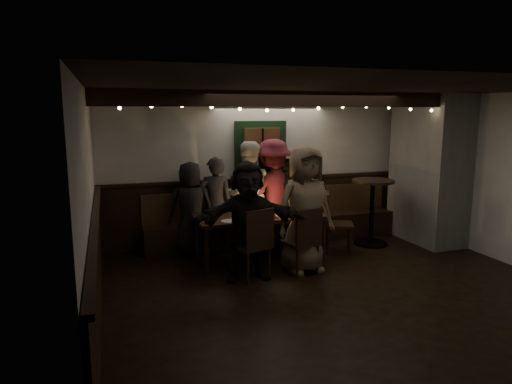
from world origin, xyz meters
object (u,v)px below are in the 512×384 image
object	(u,v)px
dining_table	(260,219)
person_b	(215,204)
chair_near_right	(304,237)
person_c	(248,195)
person_e	(288,202)
chair_end	(333,218)
person_f	(248,221)
person_g	(304,210)
person_d	(273,193)
person_a	(191,208)
chair_near_left	(255,240)
high_top	(372,204)

from	to	relation	value
dining_table	person_b	bearing A→B (deg)	129.54
chair_near_right	person_c	xyz separation A→B (m)	(-0.36, 1.56, 0.36)
person_e	chair_end	bearing A→B (deg)	128.13
person_f	person_g	xyz separation A→B (m)	(0.87, 0.03, 0.09)
chair_end	person_b	size ratio (longest dim) A/B	0.63
person_d	person_f	xyz separation A→B (m)	(-0.91, -1.46, -0.09)
person_c	person_g	distance (m)	1.49
person_g	person_e	bearing A→B (deg)	70.93
chair_near_right	person_b	world-z (taller)	person_b
chair_end	person_g	xyz separation A→B (m)	(-0.85, -0.72, 0.36)
dining_table	person_a	size ratio (longest dim) A/B	1.32
person_a	person_f	size ratio (longest dim) A/B	0.92
person_g	chair_near_left	bearing A→B (deg)	-177.60
chair_near_right	person_e	world-z (taller)	person_e
chair_end	person_g	bearing A→B (deg)	-139.85
chair_near_right	person_f	world-z (taller)	person_f
person_c	person_f	world-z (taller)	person_c
person_d	person_c	bearing A→B (deg)	-15.61
person_a	person_g	size ratio (longest dim) A/B	0.83
high_top	person_c	world-z (taller)	person_c
chair_near_right	person_g	xyz separation A→B (m)	(0.06, 0.13, 0.37)
person_b	person_f	distance (m)	1.42
dining_table	high_top	size ratio (longest dim) A/B	1.75
dining_table	person_c	size ratio (longest dim) A/B	1.11
person_a	person_e	xyz separation A→B (m)	(1.71, 0.02, -0.00)
person_d	dining_table	bearing A→B (deg)	40.31
person_a	person_d	distance (m)	1.46
person_f	chair_end	bearing A→B (deg)	31.11
dining_table	high_top	xyz separation A→B (m)	(2.13, 0.18, 0.07)
dining_table	person_f	size ratio (longest dim) A/B	1.22
chair_near_right	person_g	distance (m)	0.40
chair_near_left	chair_near_right	size ratio (longest dim) A/B	1.04
high_top	person_d	bearing A→B (deg)	161.73
person_g	person_a	bearing A→B (deg)	129.74
person_g	dining_table	bearing A→B (deg)	115.14
person_d	person_e	bearing A→B (deg)	149.27
dining_table	person_b	size ratio (longest dim) A/B	1.27
chair_near_right	person_c	world-z (taller)	person_c
person_a	person_e	distance (m)	1.71
dining_table	person_b	world-z (taller)	person_b
chair_near_left	high_top	xyz separation A→B (m)	(2.48, 1.01, 0.15)
person_c	person_f	bearing A→B (deg)	86.11
dining_table	chair_end	size ratio (longest dim) A/B	2.02
person_b	person_d	distance (m)	1.05
dining_table	person_f	bearing A→B (deg)	-120.00
chair_end	person_e	size ratio (longest dim) A/B	0.66
person_a	person_d	xyz separation A→B (m)	(1.45, 0.09, 0.16)
high_top	person_b	distance (m)	2.73
person_e	person_g	distance (m)	1.40
person_b	high_top	bearing A→B (deg)	176.39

